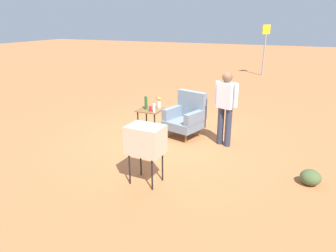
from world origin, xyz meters
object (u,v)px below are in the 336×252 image
(tv_on_stand, at_px, (146,140))
(soda_can_red, at_px, (150,109))
(armchair, at_px, (186,116))
(person_standing, at_px, (226,104))
(flower_vase, at_px, (159,102))
(road_sign, at_px, (265,47))
(bottle_short_clear, at_px, (154,108))
(side_table, at_px, (150,113))
(bottle_wine_green, at_px, (146,103))

(tv_on_stand, bearing_deg, soda_can_red, 114.50)
(armchair, distance_m, soda_can_red, 0.87)
(person_standing, distance_m, flower_vase, 1.73)
(road_sign, height_order, soda_can_red, road_sign)
(armchair, xyz_separation_m, bottle_short_clear, (-0.69, -0.35, 0.21))
(armchair, relative_size, road_sign, 0.43)
(side_table, bearing_deg, bottle_short_clear, -42.63)
(armchair, bearing_deg, soda_can_red, -158.02)
(armchair, xyz_separation_m, soda_can_red, (-0.79, -0.32, 0.17))
(flower_vase, bearing_deg, bottle_short_clear, -83.40)
(armchair, relative_size, flower_vase, 4.00)
(side_table, height_order, bottle_wine_green, bottle_wine_green)
(tv_on_stand, bearing_deg, bottle_short_clear, 112.32)
(armchair, xyz_separation_m, flower_vase, (-0.73, 0.03, 0.26))
(person_standing, bearing_deg, flower_vase, 172.01)
(person_standing, xyz_separation_m, bottle_wine_green, (-1.94, -0.00, -0.17))
(person_standing, bearing_deg, armchair, 167.84)
(tv_on_stand, distance_m, flower_vase, 2.61)
(armchair, relative_size, bottle_short_clear, 5.30)
(side_table, bearing_deg, armchair, 11.13)
(armchair, bearing_deg, tv_on_stand, -86.18)
(side_table, xyz_separation_m, person_standing, (1.85, -0.04, 0.42))
(bottle_wine_green, bearing_deg, tv_on_stand, -62.92)
(side_table, bearing_deg, tv_on_stand, -65.16)
(bottle_wine_green, bearing_deg, road_sign, 81.27)
(road_sign, bearing_deg, person_standing, -87.51)
(armchair, distance_m, bottle_short_clear, 0.80)
(tv_on_stand, distance_m, soda_can_red, 2.31)
(flower_vase, bearing_deg, tv_on_stand, -69.94)
(tv_on_stand, xyz_separation_m, flower_vase, (-0.89, 2.45, -0.02))
(side_table, height_order, bottle_short_clear, bottle_short_clear)
(armchair, distance_m, road_sign, 9.69)
(bottle_short_clear, bearing_deg, flower_vase, 96.60)
(bottle_wine_green, distance_m, soda_can_red, 0.23)
(side_table, distance_m, tv_on_stand, 2.49)
(armchair, height_order, tv_on_stand, armchair)
(tv_on_stand, relative_size, bottle_short_clear, 5.15)
(person_standing, distance_m, road_sign, 9.86)
(bottle_wine_green, height_order, flower_vase, bottle_wine_green)
(road_sign, xyz_separation_m, flower_vase, (-1.28, -9.60, -0.62))
(bottle_wine_green, bearing_deg, armchair, 12.35)
(bottle_short_clear, xyz_separation_m, flower_vase, (-0.04, 0.38, 0.05))
(armchair, xyz_separation_m, side_table, (-0.88, -0.17, 0.02))
(armchair, xyz_separation_m, bottle_wine_green, (-0.97, -0.21, 0.27))
(person_standing, relative_size, soda_can_red, 13.44)
(person_standing, relative_size, road_sign, 0.67)
(tv_on_stand, xyz_separation_m, person_standing, (0.81, 2.21, 0.16))
(armchair, relative_size, soda_can_red, 8.69)
(armchair, height_order, bottle_short_clear, armchair)
(side_table, relative_size, bottle_wine_green, 1.91)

